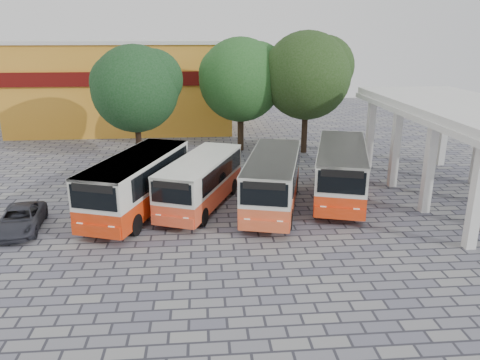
{
  "coord_description": "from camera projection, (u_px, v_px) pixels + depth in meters",
  "views": [
    {
      "loc": [
        -3.82,
        -20.35,
        9.17
      ],
      "look_at": [
        -1.79,
        3.46,
        1.5
      ],
      "focal_mm": 35.0,
      "sensor_mm": 36.0,
      "label": 1
    }
  ],
  "objects": [
    {
      "name": "bus_centre_left",
      "position": [
        201.0,
        179.0,
        24.99
      ],
      "size": [
        4.85,
        8.02,
        2.7
      ],
      "rotation": [
        0.0,
        0.0,
        -0.37
      ],
      "color": "#E54C27",
      "rests_on": "ground"
    },
    {
      "name": "tree_middle",
      "position": [
        242.0,
        77.0,
        35.8
      ],
      "size": [
        6.72,
        6.4,
        8.75
      ],
      "color": "#362618",
      "rests_on": "ground"
    },
    {
      "name": "terminal_shelter",
      "position": [
        463.0,
        112.0,
        25.56
      ],
      "size": [
        6.8,
        15.8,
        5.4
      ],
      "color": "silver",
      "rests_on": "ground"
    },
    {
      "name": "ground",
      "position": [
        283.0,
        231.0,
        22.42
      ],
      "size": [
        90.0,
        90.0,
        0.0
      ],
      "primitive_type": "plane",
      "color": "slate",
      "rests_on": "ground"
    },
    {
      "name": "bus_centre_right",
      "position": [
        273.0,
        179.0,
        24.73
      ],
      "size": [
        4.38,
        8.5,
        2.9
      ],
      "rotation": [
        0.0,
        0.0,
        -0.25
      ],
      "color": "#E4572C",
      "rests_on": "ground"
    },
    {
      "name": "bus_far_left",
      "position": [
        137.0,
        181.0,
        24.17
      ],
      "size": [
        5.14,
        8.9,
        3.01
      ],
      "rotation": [
        0.0,
        0.0,
        -0.34
      ],
      "color": "red",
      "rests_on": "ground"
    },
    {
      "name": "bus_far_right",
      "position": [
        341.0,
        169.0,
        26.21
      ],
      "size": [
        4.85,
        8.93,
        3.03
      ],
      "rotation": [
        0.0,
        0.0,
        -0.29
      ],
      "color": "red",
      "rests_on": "ground"
    },
    {
      "name": "parked_car",
      "position": [
        20.0,
        219.0,
        22.31
      ],
      "size": [
        2.32,
        4.24,
        1.13
      ],
      "primitive_type": "imported",
      "rotation": [
        0.0,
        0.0,
        0.11
      ],
      "color": "#2D2E38",
      "rests_on": "ground"
    },
    {
      "name": "tree_left",
      "position": [
        136.0,
        86.0,
        32.85
      ],
      "size": [
        6.43,
        6.13,
        8.3
      ],
      "color": "black",
      "rests_on": "ground"
    },
    {
      "name": "tree_right",
      "position": [
        308.0,
        73.0,
        35.0
      ],
      "size": [
        6.92,
        6.59,
        9.22
      ],
      "color": "#312317",
      "rests_on": "ground"
    },
    {
      "name": "shophouse_block",
      "position": [
        125.0,
        85.0,
        44.91
      ],
      "size": [
        20.4,
        10.4,
        8.3
      ],
      "color": "orange",
      "rests_on": "ground"
    }
  ]
}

